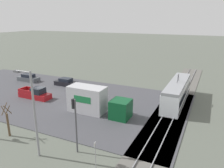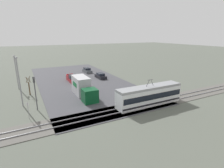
% 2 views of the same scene
% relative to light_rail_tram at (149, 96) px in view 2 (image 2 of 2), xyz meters
% --- Properties ---
extents(ground_plane, '(320.00, 320.00, 0.00)m').
position_rel_light_rail_tram_xyz_m(ground_plane, '(5.78, -20.99, -1.70)').
color(ground_plane, '#565B51').
extents(road_surface, '(21.16, 46.87, 0.08)m').
position_rel_light_rail_tram_xyz_m(road_surface, '(5.78, -20.99, -1.66)').
color(road_surface, '#424247').
rests_on(road_surface, ground).
extents(rail_bed, '(63.12, 4.40, 0.22)m').
position_rel_light_rail_tram_xyz_m(rail_bed, '(5.78, 0.00, -1.65)').
color(rail_bed, '#5B5954').
rests_on(rail_bed, ground).
extents(light_rail_tram, '(12.29, 2.54, 4.46)m').
position_rel_light_rail_tram_xyz_m(light_rail_tram, '(0.00, 0.00, 0.00)').
color(light_rail_tram, white).
rests_on(light_rail_tram, ground).
extents(box_truck, '(2.57, 8.90, 3.65)m').
position_rel_light_rail_tram_xyz_m(box_truck, '(8.84, -9.50, 0.07)').
color(box_truck, '#0C4723').
rests_on(box_truck, ground).
extents(pickup_truck, '(1.90, 5.60, 1.86)m').
position_rel_light_rail_tram_xyz_m(pickup_truck, '(7.90, -21.31, -0.91)').
color(pickup_truck, maroon).
rests_on(pickup_truck, ground).
extents(sedan_car_0, '(1.89, 4.43, 1.46)m').
position_rel_light_rail_tram_xyz_m(sedan_car_0, '(-0.03, -21.09, -1.02)').
color(sedan_car_0, black).
rests_on(sedan_car_0, ground).
extents(sedan_car_1, '(1.90, 4.69, 1.50)m').
position_rel_light_rail_tram_xyz_m(sedan_car_1, '(0.76, -30.09, -1.00)').
color(sedan_car_1, '#4C5156').
rests_on(sedan_car_1, ground).
extents(traffic_light_pole, '(0.28, 0.47, 5.56)m').
position_rel_light_rail_tram_xyz_m(traffic_light_pole, '(17.63, -6.62, 1.89)').
color(traffic_light_pole, '#47474C').
rests_on(traffic_light_pole, ground).
extents(street_tree, '(0.93, 0.77, 3.86)m').
position_rel_light_rail_tram_xyz_m(street_tree, '(18.28, -15.20, 0.06)').
color(street_tree, brown).
rests_on(street_tree, ground).
extents(street_lamp_near_crossing, '(0.36, 1.95, 7.47)m').
position_rel_light_rail_tram_xyz_m(street_lamp_near_crossing, '(20.32, -20.97, 2.65)').
color(street_lamp_near_crossing, gray).
rests_on(street_lamp_near_crossing, ground).
extents(street_lamp_mid_block, '(0.36, 1.95, 8.36)m').
position_rel_light_rail_tram_xyz_m(street_lamp_mid_block, '(19.71, -9.72, 3.11)').
color(street_lamp_mid_block, gray).
rests_on(street_lamp_mid_block, ground).
extents(no_parking_sign, '(0.32, 0.08, 2.59)m').
position_rel_light_rail_tram_xyz_m(no_parking_sign, '(18.98, -3.71, -0.14)').
color(no_parking_sign, gray).
rests_on(no_parking_sign, ground).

